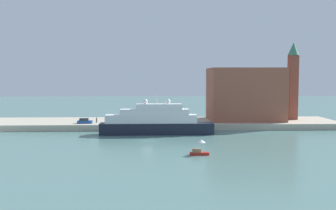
{
  "coord_description": "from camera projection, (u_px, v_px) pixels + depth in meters",
  "views": [
    {
      "loc": [
        1.42,
        -88.21,
        14.77
      ],
      "look_at": [
        4.87,
        6.0,
        7.77
      ],
      "focal_mm": 41.61,
      "sensor_mm": 36.0,
      "label": 1
    }
  ],
  "objects": [
    {
      "name": "quay_dock",
      "position": [
        149.0,
        123.0,
        114.9
      ],
      "size": [
        110.0,
        20.19,
        1.68
      ],
      "primitive_type": "cube",
      "color": "#B7AD99",
      "rests_on": "ground"
    },
    {
      "name": "parked_car",
      "position": [
        85.0,
        121.0,
        108.04
      ],
      "size": [
        4.08,
        1.78,
        1.46
      ],
      "color": "#1E4C99",
      "rests_on": "quay_dock"
    },
    {
      "name": "bell_tower",
      "position": [
        293.0,
        78.0,
        117.24
      ],
      "size": [
        3.43,
        3.43,
        23.21
      ],
      "color": "brown",
      "rests_on": "quay_dock"
    },
    {
      "name": "person_figure",
      "position": [
        97.0,
        120.0,
        109.53
      ],
      "size": [
        0.36,
        0.36,
        1.57
      ],
      "color": "#4C4C4C",
      "rests_on": "quay_dock"
    },
    {
      "name": "mooring_bollard",
      "position": [
        135.0,
        123.0,
        105.98
      ],
      "size": [
        0.37,
        0.37,
        0.7
      ],
      "primitive_type": "cylinder",
      "color": "black",
      "rests_on": "quay_dock"
    },
    {
      "name": "large_yacht",
      "position": [
        155.0,
        122.0,
        98.68
      ],
      "size": [
        28.83,
        4.05,
        11.5
      ],
      "color": "black",
      "rests_on": "ground"
    },
    {
      "name": "harbor_building",
      "position": [
        245.0,
        94.0,
        116.4
      ],
      "size": [
        21.25,
        15.79,
        15.51
      ],
      "primitive_type": "cube",
      "color": "#93513D",
      "rests_on": "quay_dock"
    },
    {
      "name": "ground",
      "position": [
        148.0,
        141.0,
        88.95
      ],
      "size": [
        400.0,
        400.0,
        0.0
      ],
      "primitive_type": "plane",
      "color": "slate"
    },
    {
      "name": "small_motorboat",
      "position": [
        199.0,
        149.0,
        72.9
      ],
      "size": [
        3.57,
        1.55,
        2.92
      ],
      "color": "#B22319",
      "rests_on": "ground"
    }
  ]
}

